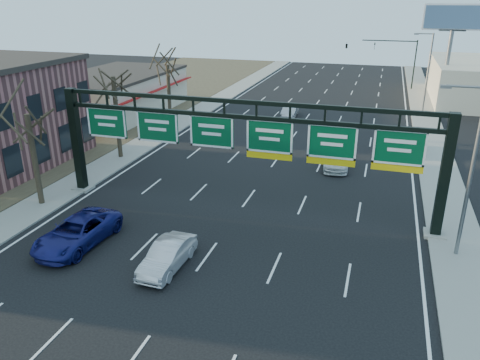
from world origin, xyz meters
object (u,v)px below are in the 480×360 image
(sign_gantry, at_px, (243,141))
(car_silver_sedan, at_px, (168,256))
(car_blue_suv, at_px, (77,232))
(car_white_wagon, at_px, (335,160))

(sign_gantry, relative_size, car_silver_sedan, 5.87)
(car_blue_suv, relative_size, car_white_wagon, 1.21)
(sign_gantry, height_order, car_white_wagon, sign_gantry)
(car_blue_suv, distance_m, car_white_wagon, 20.75)
(car_silver_sedan, bearing_deg, sign_gantry, 79.69)
(sign_gantry, bearing_deg, car_silver_sedan, -102.15)
(sign_gantry, relative_size, car_blue_suv, 4.43)
(car_blue_suv, height_order, car_silver_sedan, car_blue_suv)
(car_blue_suv, xyz_separation_m, car_silver_sedan, (5.76, -0.70, -0.08))
(sign_gantry, height_order, car_silver_sedan, sign_gantry)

